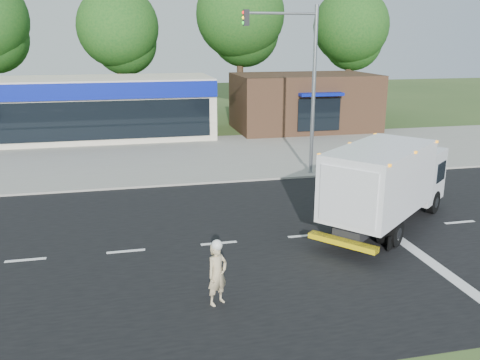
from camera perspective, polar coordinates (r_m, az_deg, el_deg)
The scene contains 11 objects.
ground at distance 17.64m, azimuth 7.29°, elevation -6.27°, with size 120.00×120.00×0.00m, color #385123.
road_asphalt at distance 17.64m, azimuth 7.29°, elevation -6.25°, with size 60.00×14.00×0.02m, color black.
sidewalk at distance 25.08m, azimuth 0.99°, elevation 0.70°, with size 60.00×2.40×0.12m, color gray.
parking_apron at distance 30.60m, azimuth -1.57°, elevation 3.37°, with size 60.00×9.00×0.02m, color gray.
lane_markings at distance 16.99m, azimuth 13.17°, elevation -7.40°, with size 55.20×7.00×0.01m.
ems_box_truck at distance 18.45m, azimuth 16.20°, elevation 0.04°, with size 6.70×6.09×3.08m.
emergency_worker at distance 12.99m, azimuth -2.57°, elevation -10.36°, with size 0.72×0.65×1.75m.
retail_strip_mall at distance 35.71m, azimuth -17.96°, elevation 7.67°, with size 18.00×6.20×4.00m.
brown_storefront at distance 37.81m, azimuth 7.21°, elevation 8.70°, with size 10.00×6.70×4.00m.
traffic_signal_pole at distance 24.37m, azimuth 6.89°, elevation 11.77°, with size 3.51×0.25×8.00m.
background_trees at distance 43.78m, azimuth -6.52°, elevation 16.73°, with size 36.77×7.39×12.10m.
Camera 1 is at (-5.72, -15.33, 6.58)m, focal length 38.00 mm.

